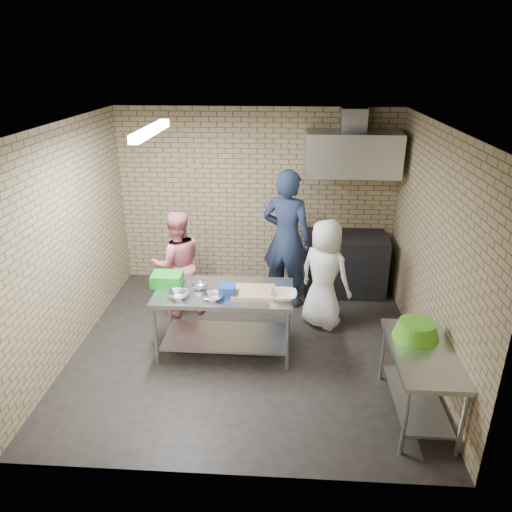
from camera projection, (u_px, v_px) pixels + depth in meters
The scene contains 26 objects.
floor at pixel (247, 346), 6.05m from camera, with size 4.20×4.20×0.00m, color black.
ceiling at pixel (245, 126), 5.00m from camera, with size 4.20×4.20×0.00m, color black.
back_wall at pixel (257, 198), 7.37m from camera, with size 4.20×0.06×2.70m, color #98845F.
front_wall at pixel (224, 343), 3.69m from camera, with size 4.20×0.06×2.70m, color #98845F.
left_wall at pixel (68, 242), 5.65m from camera, with size 0.06×4.00×2.70m, color #98845F.
right_wall at pixel (433, 251), 5.40m from camera, with size 0.06×4.00×2.70m, color #98845F.
prep_table at pixel (225, 321), 5.84m from camera, with size 1.62×0.81×0.81m, color silver.
side_counter at pixel (419, 383), 4.79m from camera, with size 0.60×1.20×0.75m, color silver.
stove at pixel (344, 264), 7.31m from camera, with size 1.20×0.70×0.90m, color black.
range_hood at pixel (352, 154), 6.72m from camera, with size 1.30×0.60×0.60m, color silver.
hood_duct at pixel (354, 119), 6.68m from camera, with size 0.35×0.30×0.30m, color #A5A8AD.
wall_shelf at pixel (371, 164), 6.95m from camera, with size 0.80×0.20×0.04m, color #3F2B19.
fluorescent_fixture at pixel (151, 131), 5.08m from camera, with size 0.10×1.25×0.08m, color white.
green_crate at pixel (167, 279), 5.81m from camera, with size 0.36×0.27×0.14m, color green.
blue_tub at pixel (227, 290), 5.56m from camera, with size 0.18×0.18×0.12m, color #163CAB.
cutting_board at pixel (254, 291), 5.64m from camera, with size 0.50×0.38×0.03m, color #D9B27D.
mixing_bowl_a at pixel (178, 295), 5.52m from camera, with size 0.25×0.25×0.06m, color silver.
mixing_bowl_b at pixel (199, 286), 5.73m from camera, with size 0.19×0.19×0.06m, color silver.
mixing_bowl_c at pixel (213, 297), 5.47m from camera, with size 0.23×0.23×0.06m, color silver.
ceramic_bowl at pixel (283, 296), 5.49m from camera, with size 0.31×0.31×0.08m, color beige.
green_basin at pixel (416, 330), 4.84m from camera, with size 0.46×0.46×0.17m, color #59C626, non-canonical shape.
bottle_red at pixel (354, 156), 6.92m from camera, with size 0.07×0.07×0.18m, color #B22619.
bottle_green at pixel (382, 158), 6.90m from camera, with size 0.06×0.06×0.15m, color green.
man_navy at pixel (287, 239), 6.75m from camera, with size 0.72×0.48×1.99m, color black.
woman_pink at pixel (178, 264), 6.57m from camera, with size 0.72×0.56×1.49m, color #DC747E.
woman_white at pixel (325, 274), 6.27m from camera, with size 0.72×0.47×1.48m, color white.
Camera 1 is at (0.44, -5.12, 3.39)m, focal length 33.90 mm.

